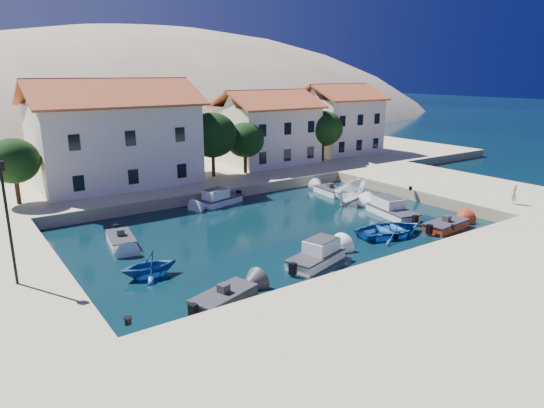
% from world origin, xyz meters
% --- Properties ---
extents(ground, '(400.00, 400.00, 0.00)m').
position_xyz_m(ground, '(0.00, 0.00, 0.00)').
color(ground, black).
rests_on(ground, ground).
extents(quay_south, '(52.00, 12.00, 1.00)m').
position_xyz_m(quay_south, '(0.00, -6.00, 0.50)').
color(quay_south, beige).
rests_on(quay_south, ground).
extents(quay_east, '(11.00, 20.00, 1.00)m').
position_xyz_m(quay_east, '(20.50, 10.00, 0.50)').
color(quay_east, beige).
rests_on(quay_east, ground).
extents(quay_north, '(80.00, 36.00, 1.00)m').
position_xyz_m(quay_north, '(2.00, 38.00, 0.50)').
color(quay_north, beige).
rests_on(quay_north, ground).
extents(hills, '(254.00, 176.00, 99.00)m').
position_xyz_m(hills, '(20.64, 123.62, -23.40)').
color(hills, '#998968').
rests_on(hills, ground).
extents(building_left, '(14.70, 9.45, 9.70)m').
position_xyz_m(building_left, '(-6.00, 28.00, 5.94)').
color(building_left, white).
rests_on(building_left, quay_north).
extents(building_mid, '(10.50, 8.40, 8.30)m').
position_xyz_m(building_mid, '(12.00, 29.00, 5.22)').
color(building_mid, white).
rests_on(building_mid, quay_north).
extents(building_right, '(9.45, 8.40, 8.80)m').
position_xyz_m(building_right, '(24.00, 30.00, 5.47)').
color(building_right, white).
rests_on(building_right, quay_north).
extents(trees, '(37.30, 5.30, 6.45)m').
position_xyz_m(trees, '(4.51, 25.46, 4.84)').
color(trees, '#382314').
rests_on(trees, quay_north).
extents(lamppost, '(0.35, 0.25, 6.22)m').
position_xyz_m(lamppost, '(-17.50, 8.00, 4.75)').
color(lamppost, black).
rests_on(lamppost, quay_west).
extents(bollards, '(29.36, 9.56, 0.30)m').
position_xyz_m(bollards, '(2.80, 3.87, 1.15)').
color(bollards, black).
rests_on(bollards, ground).
extents(motorboat_grey_sw, '(3.91, 2.63, 1.25)m').
position_xyz_m(motorboat_grey_sw, '(-9.09, 1.93, 0.30)').
color(motorboat_grey_sw, '#353439').
rests_on(motorboat_grey_sw, ground).
extents(cabin_cruiser_south, '(4.48, 2.91, 1.60)m').
position_xyz_m(cabin_cruiser_south, '(-1.88, 3.35, 0.48)').
color(cabin_cruiser_south, white).
rests_on(cabin_cruiser_south, ground).
extents(rowboat_south, '(5.72, 4.45, 1.09)m').
position_xyz_m(rowboat_south, '(5.94, 4.43, 0.00)').
color(rowboat_south, '#1C529C').
rests_on(rowboat_south, ground).
extents(motorboat_red_se, '(3.89, 2.00, 1.25)m').
position_xyz_m(motorboat_red_se, '(10.34, 3.00, 0.29)').
color(motorboat_red_se, maroon).
rests_on(motorboat_red_se, ground).
extents(cabin_cruiser_east, '(2.83, 5.08, 1.60)m').
position_xyz_m(cabin_cruiser_east, '(9.75, 7.66, 0.48)').
color(cabin_cruiser_east, white).
rests_on(cabin_cruiser_east, ground).
extents(boat_east, '(5.18, 3.59, 1.87)m').
position_xyz_m(boat_east, '(10.08, 12.96, 0.00)').
color(boat_east, white).
rests_on(boat_east, ground).
extents(motorboat_white_ne, '(2.00, 3.63, 1.25)m').
position_xyz_m(motorboat_white_ne, '(10.50, 16.07, 0.30)').
color(motorboat_white_ne, white).
rests_on(motorboat_white_ne, ground).
extents(rowboat_west, '(3.38, 2.98, 1.66)m').
position_xyz_m(rowboat_west, '(-10.92, 7.28, 0.00)').
color(rowboat_west, '#1C529C').
rests_on(rowboat_west, ground).
extents(motorboat_white_west, '(2.07, 3.68, 1.25)m').
position_xyz_m(motorboat_white_west, '(-10.50, 13.58, 0.30)').
color(motorboat_white_west, white).
rests_on(motorboat_white_west, ground).
extents(cabin_cruiser_north, '(4.32, 2.73, 1.60)m').
position_xyz_m(cabin_cruiser_north, '(0.09, 18.83, 0.48)').
color(cabin_cruiser_north, white).
rests_on(cabin_cruiser_north, ground).
extents(pedestrian, '(0.62, 0.42, 1.66)m').
position_xyz_m(pedestrian, '(17.63, 2.12, 1.83)').
color(pedestrian, silver).
rests_on(pedestrian, quay_east).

